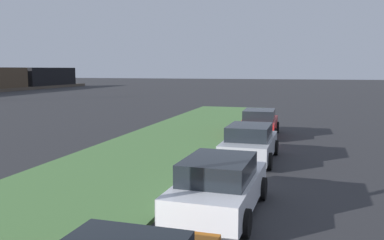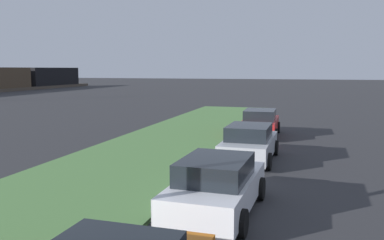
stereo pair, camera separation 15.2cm
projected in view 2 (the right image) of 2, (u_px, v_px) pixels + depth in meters
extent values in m
cube|color=#517F42|center=(6.00, 228.00, 9.26)|extent=(60.00, 6.00, 0.12)
cube|color=silver|center=(217.00, 191.00, 10.36)|extent=(4.36, 1.94, 0.70)
cube|color=black|center=(215.00, 169.00, 10.09)|extent=(2.25, 1.67, 0.55)
cylinder|color=black|center=(199.00, 183.00, 11.94)|extent=(0.65, 0.24, 0.64)
cylinder|color=black|center=(260.00, 189.00, 11.38)|extent=(0.65, 0.24, 0.64)
cylinder|color=black|center=(165.00, 214.00, 9.39)|extent=(0.65, 0.24, 0.64)
cylinder|color=black|center=(242.00, 223.00, 8.84)|extent=(0.65, 0.24, 0.64)
cube|color=#B2B5BA|center=(250.00, 147.00, 16.25)|extent=(4.32, 1.85, 0.70)
cube|color=black|center=(249.00, 132.00, 15.98)|extent=(2.22, 1.63, 0.55)
cylinder|color=black|center=(234.00, 145.00, 17.82)|extent=(0.64, 0.23, 0.64)
cylinder|color=black|center=(275.00, 148.00, 17.30)|extent=(0.64, 0.23, 0.64)
cylinder|color=black|center=(220.00, 158.00, 15.26)|extent=(0.64, 0.23, 0.64)
cylinder|color=black|center=(268.00, 161.00, 14.74)|extent=(0.64, 0.23, 0.64)
cube|color=red|center=(260.00, 126.00, 22.23)|extent=(4.35, 1.92, 0.70)
cube|color=black|center=(260.00, 115.00, 21.96)|extent=(2.24, 1.66, 0.55)
cylinder|color=black|center=(247.00, 126.00, 23.79)|extent=(0.65, 0.24, 0.64)
cylinder|color=black|center=(278.00, 127.00, 23.33)|extent=(0.65, 0.24, 0.64)
cylinder|color=black|center=(240.00, 133.00, 21.19)|extent=(0.65, 0.24, 0.64)
cylinder|color=black|center=(275.00, 135.00, 20.74)|extent=(0.65, 0.24, 0.64)
cube|color=black|center=(52.00, 76.00, 78.97)|extent=(14.00, 3.00, 3.40)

